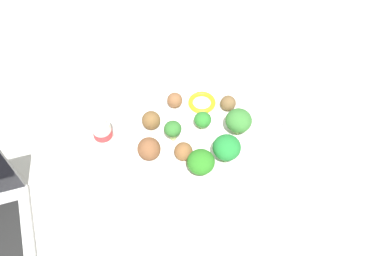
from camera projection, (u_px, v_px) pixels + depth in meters
ground_plane at (192, 138)px, 1.01m from camera, size 4.00×4.00×0.00m
plate at (192, 136)px, 1.00m from camera, size 0.28×0.28×0.02m
broccoli_floret_mid_right at (227, 148)px, 0.93m from camera, size 0.06×0.06×0.06m
broccoli_floret_mid_left at (172, 128)px, 0.97m from camera, size 0.04×0.04×0.05m
broccoli_floret_front_left at (239, 121)px, 0.97m from camera, size 0.05×0.05×0.06m
broccoli_floret_near_rim at (203, 120)px, 0.99m from camera, size 0.04×0.04×0.04m
broccoli_floret_front_right at (201, 162)px, 0.91m from camera, size 0.05×0.05×0.06m
meatball_mid_left at (151, 120)px, 0.99m from camera, size 0.04×0.04×0.04m
meatball_mid_right at (175, 100)px, 1.03m from camera, size 0.03×0.03×0.03m
meatball_center at (183, 151)px, 0.95m from camera, size 0.04×0.04×0.04m
meatball_far_rim at (149, 149)px, 0.94m from camera, size 0.05×0.05×0.05m
meatball_front_left at (228, 103)px, 1.02m from camera, size 0.03×0.03×0.03m
pepper_ring_near_rim at (202, 102)px, 1.04m from camera, size 0.08×0.08×0.01m
napkin at (303, 112)px, 1.05m from camera, size 0.17×0.13×0.01m
fork at (304, 117)px, 1.03m from camera, size 0.12×0.03×0.01m
knife at (297, 105)px, 1.05m from camera, size 0.15×0.02×0.01m
yogurt_bottle at (102, 131)px, 0.98m from camera, size 0.04×0.04×0.07m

